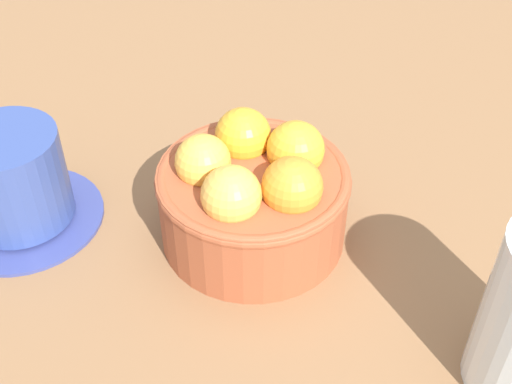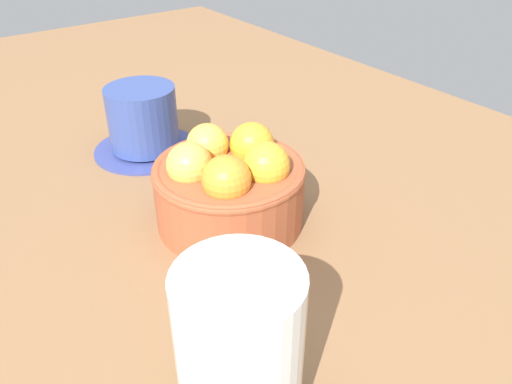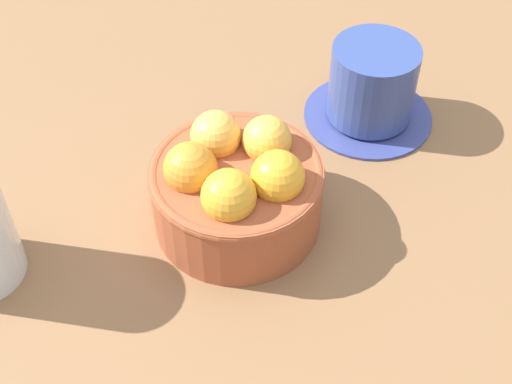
% 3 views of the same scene
% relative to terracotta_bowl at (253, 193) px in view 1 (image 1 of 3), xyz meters
% --- Properties ---
extents(ground_plane, '(1.57, 0.88, 0.03)m').
position_rel_terracotta_bowl_xyz_m(ground_plane, '(0.00, 0.00, -0.06)').
color(ground_plane, brown).
extents(terracotta_bowl, '(0.14, 0.14, 0.09)m').
position_rel_terracotta_bowl_xyz_m(terracotta_bowl, '(0.00, 0.00, 0.00)').
color(terracotta_bowl, '#9E4C2D').
rests_on(terracotta_bowl, ground_plane).
extents(coffee_cup, '(0.12, 0.12, 0.08)m').
position_rel_terracotta_bowl_xyz_m(coffee_cup, '(0.18, 0.00, -0.00)').
color(coffee_cup, '#374185').
rests_on(coffee_cup, ground_plane).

